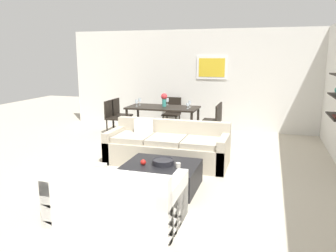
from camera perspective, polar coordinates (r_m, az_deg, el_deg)
name	(u,v)px	position (r m, az deg, el deg)	size (l,w,h in m)	color
ground_plane	(166,169)	(6.11, -0.37, -7.29)	(18.00, 18.00, 0.00)	#BCB29E
back_wall_unit	(215,80)	(9.17, 8.08, 7.73)	(8.40, 0.09, 2.70)	silver
sofa_beige	(167,148)	(6.35, -0.12, -3.77)	(2.27, 0.90, 0.78)	#B2A893
loveseat_white	(116,200)	(4.21, -8.85, -12.33)	(1.56, 0.90, 0.78)	white
coffee_table	(161,176)	(5.22, -1.15, -8.50)	(1.12, 0.91, 0.38)	black
decorative_bowl	(163,162)	(5.12, -0.85, -6.13)	(0.33, 0.33, 0.08)	black
candle_jar	(178,165)	(4.99, 1.75, -6.71)	(0.07, 0.07, 0.07)	silver
apple_on_coffee_table	(143,162)	(5.11, -4.26, -6.20)	(0.09, 0.09, 0.09)	red
dining_table	(163,110)	(8.39, -0.88, 2.80)	(1.78, 0.87, 0.75)	black
dining_chair_right_near	(213,121)	(7.94, 7.62, 0.90)	(0.44, 0.44, 0.88)	black
dining_chair_left_near	(113,115)	(8.72, -9.40, 1.85)	(0.44, 0.44, 0.88)	black
dining_chair_left_far	(119,113)	(9.07, -8.31, 2.27)	(0.44, 0.44, 0.88)	black
dining_chair_right_far	(215,118)	(8.31, 8.07, 1.40)	(0.44, 0.44, 0.88)	black
dining_chair_head	(172,111)	(9.21, 0.73, 2.55)	(0.44, 0.44, 0.88)	black
wine_glass_left_far	(140,100)	(8.69, -4.85, 4.44)	(0.07, 0.07, 0.18)	silver
wine_glass_right_far	(190,103)	(8.29, 3.73, 3.99)	(0.06, 0.06, 0.17)	silver
wine_glass_left_near	(137,102)	(8.49, -5.39, 4.15)	(0.07, 0.07, 0.17)	silver
wine_glass_right_near	(188,105)	(8.09, 3.38, 3.64)	(0.07, 0.07, 0.14)	silver
wine_glass_head	(167,100)	(8.72, -0.13, 4.45)	(0.08, 0.08, 0.18)	silver
centerpiece_vase	(164,99)	(8.40, -0.66, 4.72)	(0.16, 0.16, 0.34)	teal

